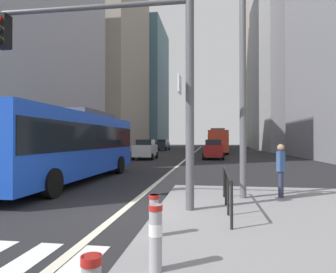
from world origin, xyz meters
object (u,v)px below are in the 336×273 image
object	(u,v)px
traffic_signal_gantry	(121,60)
city_bus_red_distant	(217,140)
car_oncoming_mid	(145,149)
bollard_left	(156,234)
pedestrian_waiting	(281,168)
bollard_right	(154,213)
car_receding_near	(213,149)
car_receding_far	(213,145)
city_bus_red_receding	(217,140)
street_lamp_post	(243,33)
car_oncoming_far	(163,145)
city_bus_blue_oncoming	(70,142)

from	to	relation	value
traffic_signal_gantry	city_bus_red_distant	bearing A→B (deg)	86.27
city_bus_red_distant	car_oncoming_mid	size ratio (longest dim) A/B	2.56
bollard_left	pedestrian_waiting	bearing A→B (deg)	62.36
city_bus_red_distant	bollard_right	size ratio (longest dim) A/B	14.77
car_receding_near	car_receding_far	world-z (taller)	same
city_bus_red_receding	car_receding_far	xyz separation A→B (m)	(-0.48, 13.50, -0.85)
city_bus_red_distant	street_lamp_post	bearing A→B (deg)	-90.37
car_oncoming_mid	traffic_signal_gantry	size ratio (longest dim) A/B	0.74
city_bus_red_distant	pedestrian_waiting	world-z (taller)	city_bus_red_distant
city_bus_red_receding	bollard_left	xyz separation A→B (m)	(-1.67, -37.33, -1.18)
car_receding_near	pedestrian_waiting	world-z (taller)	car_receding_near
city_bus_red_distant	car_receding_far	size ratio (longest dim) A/B	2.68
car_receding_near	car_receding_far	bearing A→B (deg)	89.69
car_receding_far	bollard_right	size ratio (longest dim) A/B	5.51
city_bus_red_distant	car_receding_near	bearing A→B (deg)	-91.72
car_receding_near	car_oncoming_far	size ratio (longest dim) A/B	1.04
car_receding_near	bollard_right	world-z (taller)	car_receding_near
city_bus_blue_oncoming	bollard_left	size ratio (longest dim) A/B	12.20
traffic_signal_gantry	bollard_left	size ratio (longest dim) A/B	6.60
city_bus_blue_oncoming	bollard_right	xyz separation A→B (m)	(5.33, -7.27, -1.25)
bollard_left	bollard_right	world-z (taller)	bollard_left
street_lamp_post	pedestrian_waiting	world-z (taller)	street_lamp_post
car_oncoming_mid	pedestrian_waiting	world-z (taller)	car_oncoming_mid
traffic_signal_gantry	bollard_left	world-z (taller)	traffic_signal_gantry
bollard_left	bollard_right	distance (m)	1.44
city_bus_red_receding	traffic_signal_gantry	xyz separation A→B (m)	(-3.28, -33.78, 2.25)
city_bus_red_receding	pedestrian_waiting	size ratio (longest dim) A/B	6.58
car_receding_far	bollard_left	xyz separation A→B (m)	(-1.19, -50.83, -0.33)
city_bus_blue_oncoming	car_oncoming_far	distance (m)	38.43
car_receding_far	street_lamp_post	size ratio (longest dim) A/B	0.53
car_receding_near	bollard_right	size ratio (longest dim) A/B	5.53
car_oncoming_mid	car_receding_near	size ratio (longest dim) A/B	1.04
car_receding_near	car_oncoming_far	world-z (taller)	same
city_bus_blue_oncoming	street_lamp_post	world-z (taller)	street_lamp_post
car_receding_far	car_receding_near	bearing A→B (deg)	-90.31
bollard_right	pedestrian_waiting	size ratio (longest dim) A/B	0.47
traffic_signal_gantry	bollard_right	xyz separation A→B (m)	(1.32, -2.14, -3.50)
car_receding_far	bollard_right	xyz separation A→B (m)	(-1.48, -49.42, -0.41)
car_receding_far	car_oncoming_far	size ratio (longest dim) A/B	1.04
car_receding_near	traffic_signal_gantry	bearing A→B (deg)	-96.96
car_oncoming_far	bollard_left	bearing A→B (deg)	-80.83
car_receding_near	car_receding_far	xyz separation A→B (m)	(0.14, 25.46, -0.00)
city_bus_red_receding	car_receding_far	size ratio (longest dim) A/B	2.56
street_lamp_post	traffic_signal_gantry	bearing A→B (deg)	-152.17
street_lamp_post	city_bus_blue_oncoming	bearing A→B (deg)	155.50
car_oncoming_mid	pedestrian_waiting	xyz separation A→B (m)	(8.55, -18.80, 0.08)
street_lamp_post	bollard_left	distance (m)	7.27
pedestrian_waiting	city_bus_blue_oncoming	bearing A→B (deg)	160.22
car_oncoming_mid	bollard_right	size ratio (longest dim) A/B	5.76
traffic_signal_gantry	pedestrian_waiting	bearing A→B (deg)	24.33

